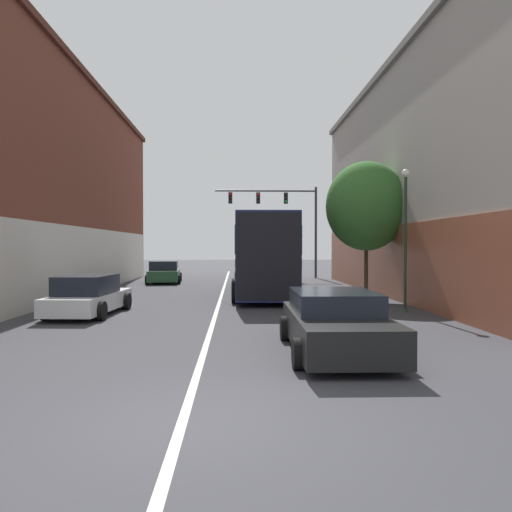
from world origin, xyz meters
The scene contains 11 objects.
ground_plane centered at (0.00, 0.00, 0.00)m, with size 160.00×160.00×0.00m, color #38383D.
lane_center_line centered at (0.00, 16.91, 0.00)m, with size 0.14×45.82×0.01m.
building_left_brick centered at (-10.59, 18.59, 5.44)m, with size 8.58×28.33×10.65m.
building_right_storefront centered at (12.12, 16.56, 5.38)m, with size 9.69×25.19×10.52m.
bus centered at (1.97, 17.02, 2.03)m, with size 2.92×10.12×3.64m.
hatchback_foreground centered at (2.85, 4.46, 0.63)m, with size 2.20×4.70×1.31m.
parked_car_left_near centered at (-3.86, 25.40, 0.65)m, with size 2.36×4.33×1.39m.
parked_car_left_mid centered at (-4.25, 10.64, 0.63)m, with size 2.17×4.51×1.34m.
traffic_signal_gantry centered at (4.07, 29.81, 4.90)m, with size 7.40×0.36×6.62m.
street_lamp centered at (6.61, 10.98, 2.68)m, with size 0.28×0.28×4.99m.
street_tree_near centered at (6.31, 15.09, 4.03)m, with size 3.50×3.15×5.96m.
Camera 1 is at (0.71, -6.23, 2.29)m, focal length 35.00 mm.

